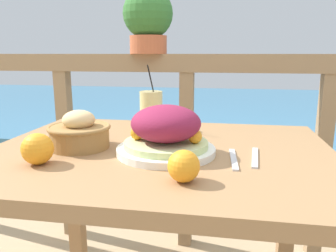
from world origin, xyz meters
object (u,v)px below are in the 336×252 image
object	(u,v)px
salad_plate	(166,133)
bread_basket	(79,133)
potted_plant	(148,19)
drink_glass	(151,110)

from	to	relation	value
salad_plate	bread_basket	world-z (taller)	salad_plate
bread_basket	potted_plant	distance (m)	0.86
drink_glass	potted_plant	distance (m)	0.61
drink_glass	potted_plant	xyz separation A→B (m)	(-0.12, 0.47, 0.38)
potted_plant	salad_plate	bearing A→B (deg)	-73.63
salad_plate	potted_plant	bearing A→B (deg)	106.37
salad_plate	potted_plant	xyz separation A→B (m)	(-0.23, 0.77, 0.39)
potted_plant	bread_basket	bearing A→B (deg)	-93.41
drink_glass	bread_basket	distance (m)	0.33
bread_basket	potted_plant	xyz separation A→B (m)	(0.05, 0.76, 0.41)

